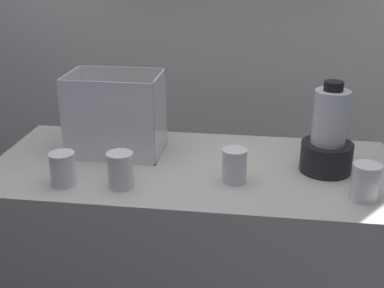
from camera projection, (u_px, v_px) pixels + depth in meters
The scene contains 8 objects.
counter at pixel (192, 273), 1.92m from camera, with size 1.40×0.64×0.90m, color beige.
back_wall_unit at pixel (215, 25), 2.33m from camera, with size 2.60×0.24×2.50m.
carrot_display_bin at pixel (119, 128), 1.84m from camera, with size 0.33×0.22×0.29m.
blender_pitcher at pixel (328, 139), 1.68m from camera, with size 0.17×0.17×0.31m.
juice_cup_pomegranate_far_left at pixel (63, 170), 1.60m from camera, with size 0.08×0.08×0.11m.
juice_cup_carrot_left at pixel (121, 172), 1.59m from camera, with size 0.08×0.08×0.11m.
juice_cup_orange_middle at pixel (234, 167), 1.62m from camera, with size 0.08×0.08×0.11m.
juice_cup_carrot_right at pixel (365, 184), 1.51m from camera, with size 0.08×0.08×0.11m.
Camera 1 is at (0.22, -1.59, 1.62)m, focal length 47.39 mm.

